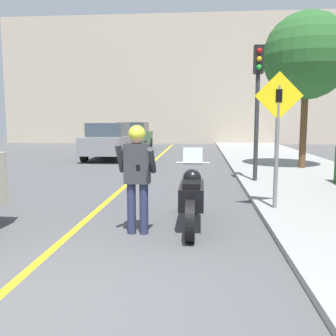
{
  "coord_description": "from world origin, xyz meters",
  "views": [
    {
      "loc": [
        1.47,
        -3.33,
        1.81
      ],
      "look_at": [
        0.9,
        3.14,
        0.98
      ],
      "focal_mm": 40.0,
      "sensor_mm": 36.0,
      "label": 1
    }
  ],
  "objects_px": {
    "person_biker": "(137,168)",
    "parked_car_green": "(134,136)",
    "traffic_light": "(258,88)",
    "motorcycle": "(192,197)",
    "parked_car_grey": "(110,141)",
    "street_tree": "(307,56)",
    "crossing_sign": "(278,127)"
  },
  "relations": [
    {
      "from": "person_biker",
      "to": "traffic_light",
      "type": "xyz_separation_m",
      "value": [
        2.54,
        4.93,
        1.63
      ]
    },
    {
      "from": "traffic_light",
      "to": "parked_car_green",
      "type": "xyz_separation_m",
      "value": [
        -5.66,
        12.14,
        -1.84
      ]
    },
    {
      "from": "person_biker",
      "to": "parked_car_green",
      "type": "bearing_deg",
      "value": 100.36
    },
    {
      "from": "motorcycle",
      "to": "parked_car_grey",
      "type": "bearing_deg",
      "value": 110.72
    },
    {
      "from": "person_biker",
      "to": "parked_car_green",
      "type": "relative_size",
      "value": 0.41
    },
    {
      "from": "motorcycle",
      "to": "person_biker",
      "type": "relative_size",
      "value": 1.34
    },
    {
      "from": "person_biker",
      "to": "street_tree",
      "type": "height_order",
      "value": "street_tree"
    },
    {
      "from": "motorcycle",
      "to": "street_tree",
      "type": "relative_size",
      "value": 0.43
    },
    {
      "from": "motorcycle",
      "to": "traffic_light",
      "type": "xyz_separation_m",
      "value": [
        1.7,
        4.4,
        2.19
      ]
    },
    {
      "from": "motorcycle",
      "to": "parked_car_grey",
      "type": "relative_size",
      "value": 0.55
    },
    {
      "from": "street_tree",
      "to": "crossing_sign",
      "type": "bearing_deg",
      "value": -108.76
    },
    {
      "from": "person_biker",
      "to": "traffic_light",
      "type": "height_order",
      "value": "traffic_light"
    },
    {
      "from": "crossing_sign",
      "to": "street_tree",
      "type": "height_order",
      "value": "street_tree"
    },
    {
      "from": "traffic_light",
      "to": "parked_car_grey",
      "type": "bearing_deg",
      "value": 132.23
    },
    {
      "from": "motorcycle",
      "to": "person_biker",
      "type": "height_order",
      "value": "person_biker"
    },
    {
      "from": "crossing_sign",
      "to": "motorcycle",
      "type": "bearing_deg",
      "value": -146.92
    },
    {
      "from": "motorcycle",
      "to": "crossing_sign",
      "type": "height_order",
      "value": "crossing_sign"
    },
    {
      "from": "person_biker",
      "to": "parked_car_green",
      "type": "distance_m",
      "value": 17.35
    },
    {
      "from": "crossing_sign",
      "to": "parked_car_green",
      "type": "xyz_separation_m",
      "value": [
        -5.57,
        15.5,
        -0.82
      ]
    },
    {
      "from": "traffic_light",
      "to": "motorcycle",
      "type": "bearing_deg",
      "value": -111.07
    },
    {
      "from": "crossing_sign",
      "to": "traffic_light",
      "type": "relative_size",
      "value": 0.7
    },
    {
      "from": "motorcycle",
      "to": "parked_car_green",
      "type": "bearing_deg",
      "value": 103.48
    },
    {
      "from": "motorcycle",
      "to": "street_tree",
      "type": "height_order",
      "value": "street_tree"
    },
    {
      "from": "crossing_sign",
      "to": "traffic_light",
      "type": "bearing_deg",
      "value": 88.43
    },
    {
      "from": "traffic_light",
      "to": "crossing_sign",
      "type": "bearing_deg",
      "value": -91.57
    },
    {
      "from": "parked_car_grey",
      "to": "parked_car_green",
      "type": "relative_size",
      "value": 1.0
    },
    {
      "from": "parked_car_grey",
      "to": "crossing_sign",
      "type": "bearing_deg",
      "value": -59.7
    },
    {
      "from": "person_biker",
      "to": "traffic_light",
      "type": "distance_m",
      "value": 5.78
    },
    {
      "from": "motorcycle",
      "to": "parked_car_grey",
      "type": "xyz_separation_m",
      "value": [
        -4.07,
        10.75,
        0.35
      ]
    },
    {
      "from": "street_tree",
      "to": "parked_car_green",
      "type": "bearing_deg",
      "value": 130.57
    },
    {
      "from": "parked_car_grey",
      "to": "person_biker",
      "type": "bearing_deg",
      "value": -74.07
    },
    {
      "from": "parked_car_grey",
      "to": "motorcycle",
      "type": "bearing_deg",
      "value": -69.28
    }
  ]
}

